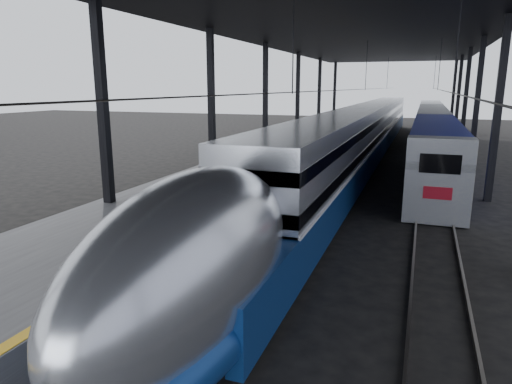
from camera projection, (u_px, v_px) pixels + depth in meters
The scene contains 8 objects.
ground at pixel (171, 296), 12.70m from camera, with size 160.00×160.00×0.00m, color black.
platform at pixel (273, 162), 32.06m from camera, with size 6.00×80.00×1.00m, color #4C4C4F.
yellow_strip at pixel (312, 157), 31.01m from camera, with size 0.30×80.00×0.01m, color gold.
rails at pixel (391, 175), 29.49m from camera, with size 6.52×80.00×0.16m.
canopy at pixel (357, 30), 28.31m from camera, with size 18.00×75.00×9.47m.
tgv_train at pixel (363, 137), 34.69m from camera, with size 2.92×65.20×4.19m.
second_train at pixel (431, 128), 43.50m from camera, with size 2.65×56.05×3.65m.
child at pixel (113, 244), 12.64m from camera, with size 0.32×0.21×0.88m, color #4F3C1A.
Camera 1 is at (6.24, -10.20, 5.69)m, focal length 32.00 mm.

